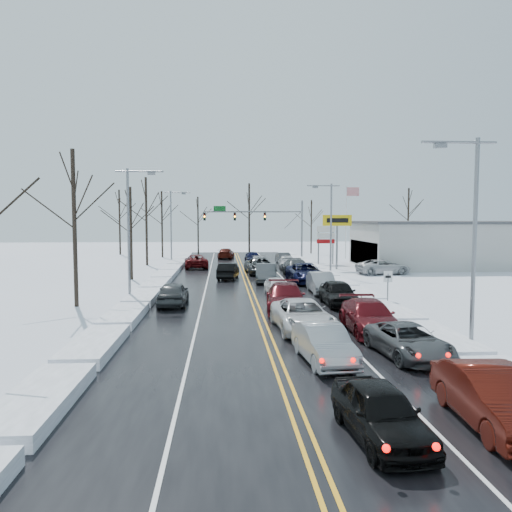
{
  "coord_description": "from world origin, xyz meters",
  "views": [
    {
      "loc": [
        -2.11,
        -38.36,
        5.67
      ],
      "look_at": [
        0.65,
        2.98,
        2.5
      ],
      "focal_mm": 35.0,
      "sensor_mm": 36.0,
      "label": 1
    }
  ],
  "objects": [
    {
      "name": "tires_plus_sign",
      "position": [
        10.5,
        15.99,
        4.99
      ],
      "size": [
        3.2,
        0.34,
        6.0
      ],
      "color": "slate",
      "rests_on": "ground"
    },
    {
      "name": "snow_bank_left",
      "position": [
        -7.6,
        2.0,
        0.0
      ],
      "size": [
        1.87,
        72.0,
        0.49
      ],
      "primitive_type": "cube",
      "color": "white",
      "rests_on": "ground"
    },
    {
      "name": "queued_car_7",
      "position": [
        1.88,
        16.94,
        0.0
      ],
      "size": [
        2.25,
        4.81,
        1.36
      ],
      "primitive_type": "imported",
      "rotation": [
        0.0,
        0.0,
        -0.07
      ],
      "color": "gray",
      "rests_on": "ground"
    },
    {
      "name": "queued_car_2",
      "position": [
        1.86,
        -13.87,
        0.0
      ],
      "size": [
        2.89,
        5.75,
        1.56
      ],
      "primitive_type": "imported",
      "rotation": [
        0.0,
        0.0,
        0.05
      ],
      "color": "silver",
      "rests_on": "ground"
    },
    {
      "name": "parked_car_2",
      "position": [
        14.96,
        22.05,
        0.0
      ],
      "size": [
        1.89,
        4.39,
        1.48
      ],
      "primitive_type": "imported",
      "rotation": [
        0.0,
        0.0,
        3.11
      ],
      "color": "black",
      "rests_on": "ground"
    },
    {
      "name": "streetlight_nw",
      "position": [
        -8.3,
        24.0,
        5.31
      ],
      "size": [
        3.2,
        0.25,
        9.0
      ],
      "color": "slate",
      "rests_on": "ground"
    },
    {
      "name": "road_surface",
      "position": [
        0.0,
        2.0,
        0.01
      ],
      "size": [
        14.0,
        84.0,
        0.01
      ],
      "primitive_type": "cube",
      "color": "black",
      "rests_on": "ground"
    },
    {
      "name": "queued_car_17",
      "position": [
        5.43,
        22.67,
        0.0
      ],
      "size": [
        1.89,
        4.28,
        1.37
      ],
      "primitive_type": "imported",
      "rotation": [
        0.0,
        0.0,
        0.11
      ],
      "color": "#404245",
      "rests_on": "ground"
    },
    {
      "name": "oncoming_car_0",
      "position": [
        -1.63,
        7.76,
        0.0
      ],
      "size": [
        2.18,
        4.73,
        1.5
      ],
      "primitive_type": "imported",
      "rotation": [
        0.0,
        0.0,
        3.01
      ],
      "color": "black",
      "rests_on": "ground"
    },
    {
      "name": "queued_car_16",
      "position": [
        5.06,
        16.92,
        0.0
      ],
      "size": [
        2.08,
        4.55,
        1.51
      ],
      "primitive_type": "imported",
      "rotation": [
        0.0,
        0.0,
        -0.07
      ],
      "color": "#BCBCBE",
      "rests_on": "ground"
    },
    {
      "name": "parked_car_0",
      "position": [
        14.02,
        10.63,
        0.0
      ],
      "size": [
        5.71,
        3.21,
        1.51
      ],
      "primitive_type": "imported",
      "rotation": [
        0.0,
        0.0,
        1.71
      ],
      "color": "silver",
      "rests_on": "ground"
    },
    {
      "name": "tree_left_c",
      "position": [
        -10.5,
        8.0,
        5.94
      ],
      "size": [
        3.4,
        3.4,
        8.5
      ],
      "color": "#2D231C",
      "rests_on": "ground"
    },
    {
      "name": "streetlight_sw",
      "position": [
        -8.3,
        -4.0,
        5.31
      ],
      "size": [
        3.2,
        0.25,
        9.0
      ],
      "color": "slate",
      "rests_on": "ground"
    },
    {
      "name": "speed_limit_sign",
      "position": [
        8.2,
        -8.0,
        1.63
      ],
      "size": [
        0.55,
        0.09,
        2.35
      ],
      "color": "slate",
      "rests_on": "ground"
    },
    {
      "name": "parked_car_1",
      "position": [
        16.83,
        17.41,
        0.0
      ],
      "size": [
        2.05,
        5.01,
        1.45
      ],
      "primitive_type": "imported",
      "rotation": [
        0.0,
        0.0,
        -0.0
      ],
      "color": "#383A3D",
      "rests_on": "ground"
    },
    {
      "name": "queued_car_8",
      "position": [
        1.59,
        23.21,
        0.0
      ],
      "size": [
        2.04,
        4.61,
        1.54
      ],
      "primitive_type": "imported",
      "rotation": [
        0.0,
        0.0,
        0.05
      ],
      "color": "black",
      "rests_on": "ground"
    },
    {
      "name": "tree_left_e",
      "position": [
        -10.8,
        34.0,
        6.64
      ],
      "size": [
        3.8,
        3.8,
        9.5
      ],
      "color": "#2D231C",
      "rests_on": "ground"
    },
    {
      "name": "queued_car_0",
      "position": [
        1.91,
        -26.19,
        0.0
      ],
      "size": [
        2.01,
        4.27,
        1.41
      ],
      "primitive_type": "imported",
      "rotation": [
        0.0,
        0.0,
        0.08
      ],
      "color": "black",
      "rests_on": "ground"
    },
    {
      "name": "oncoming_car_1",
      "position": [
        -5.14,
        18.26,
        0.0
      ],
      "size": [
        3.03,
        5.72,
        1.53
      ],
      "primitive_type": "imported",
      "rotation": [
        0.0,
        0.0,
        3.23
      ],
      "color": "#530B0D",
      "rests_on": "ground"
    },
    {
      "name": "queued_car_4",
      "position": [
        1.86,
        -2.29,
        0.0
      ],
      "size": [
        1.88,
        4.02,
        1.33
      ],
      "primitive_type": "imported",
      "rotation": [
        0.0,
        0.0,
        0.08
      ],
      "color": "white",
      "rests_on": "ground"
    },
    {
      "name": "traffic_signal_mast",
      "position": [
        3.45,
        27.99,
        5.48
      ],
      "size": [
        13.28,
        0.39,
        8.0
      ],
      "color": "slate",
      "rests_on": "ground"
    },
    {
      "name": "queued_car_3",
      "position": [
        1.7,
        -8.48,
        0.0
      ],
      "size": [
        2.76,
        5.91,
        1.67
      ],
      "primitive_type": "imported",
      "rotation": [
        0.0,
        0.0,
        -0.08
      ],
      "color": "#4A090F",
      "rests_on": "ground"
    },
    {
      "name": "queued_car_6",
      "position": [
        1.65,
        11.78,
        0.0
      ],
      "size": [
        3.08,
        6.02,
        1.63
      ],
      "primitive_type": "imported",
      "rotation": [
        0.0,
        0.0,
        0.07
      ],
      "color": "#393B3E",
      "rests_on": "ground"
    },
    {
      "name": "ground",
      "position": [
        0.0,
        0.0,
        0.0
      ],
      "size": [
        160.0,
        160.0,
        0.0
      ],
      "primitive_type": "plane",
      "color": "silver",
      "rests_on": "ground"
    },
    {
      "name": "tree_far_c",
      "position": [
        2.0,
        39.0,
        7.68
      ],
      "size": [
        4.4,
        4.4,
        11.0
      ],
      "color": "#2D231C",
      "rests_on": "ground"
    },
    {
      "name": "tree_far_b",
      "position": [
        -6.0,
        41.0,
        6.29
      ],
      "size": [
        3.6,
        3.6,
        9.0
      ],
      "color": "#2D231C",
      "rests_on": "ground"
    },
    {
      "name": "tree_far_d",
      "position": [
        12.0,
        40.5,
        5.94
      ],
      "size": [
        3.4,
        3.4,
        8.5
      ],
      "color": "#2D231C",
      "rests_on": "ground"
    },
    {
      "name": "queued_car_15",
      "position": [
        5.1,
        9.71,
        0.0
      ],
      "size": [
        2.61,
        5.7,
        1.62
      ],
      "primitive_type": "imported",
      "rotation": [
        0.0,
        0.0,
        0.06
      ],
      "color": "#424547",
      "rests_on": "ground"
    },
    {
      "name": "tree_far_e",
      "position": [
        28.0,
        41.0,
        7.33
      ],
      "size": [
        4.2,
        4.2,
        10.5
      ],
      "color": "#2D231C",
      "rests_on": "ground"
    },
    {
      "name": "used_vehicles_sign",
      "position": [
        10.5,
        22.0,
        3.32
      ],
      "size": [
        2.2,
        0.22,
        4.65
      ],
      "color": "slate",
      "rests_on": "ground"
    },
    {
      "name": "queued_car_5",
      "position": [
        1.66,
        5.27,
        0.0
      ],
      "size": [
        2.08,
        5.03,
        1.62
      ],
      "primitive_type": "imported",
      "rotation": [
        0.0,
        0.0,
        -0.08
      ],
      "color": "#434548",
      "rests_on": "ground"
    },
    {
      "name": "queued_car_9",
      "position": [
        5.2,
        -25.61,
        0.0
      ],
      "size": [
        1.9,
        4.93,
        1.6
      ],
      "primitive_type": "imported",
      "rotation": [
        0.0,
        0.0,
        -0.04
      ],
      "color": "#4B110A",
      "rests_on": "ground"
    },
    {
      "name": "tree_left_d",
      "position": [
        -11.2,
        22.0,
        7.33
      ],
      "size": [
        4.2,
        4.2,
        10.5
      ],
      "color": "#2D231C",
      "rests_on": "ground"
    },
    {
      "name": "queued_car_13",
      "position": [
        5.3,
        -1.5,
        0.0
      ],
      "size": [
        1.71,
        4.79,
        1.57
      ],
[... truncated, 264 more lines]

